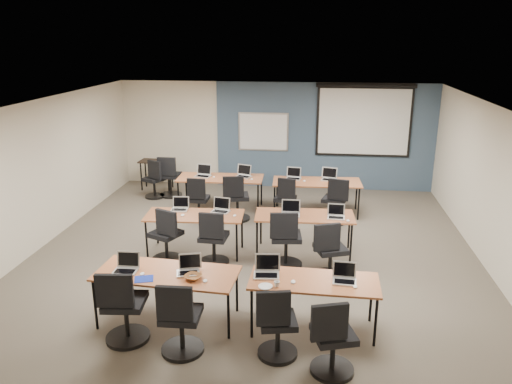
# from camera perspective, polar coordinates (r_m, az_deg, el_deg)

# --- Properties ---
(floor) EXTENTS (8.00, 9.00, 0.02)m
(floor) POSITION_cam_1_polar(r_m,az_deg,el_deg) (9.01, -0.36, -7.50)
(floor) COLOR #6B6354
(floor) RESTS_ON ground
(ceiling) EXTENTS (8.00, 9.00, 0.02)m
(ceiling) POSITION_cam_1_polar(r_m,az_deg,el_deg) (8.24, -0.39, 9.78)
(ceiling) COLOR white
(ceiling) RESTS_ON ground
(wall_back) EXTENTS (8.00, 0.04, 2.70)m
(wall_back) POSITION_cam_1_polar(r_m,az_deg,el_deg) (12.88, 2.21, 6.48)
(wall_back) COLOR beige
(wall_back) RESTS_ON ground
(wall_front) EXTENTS (8.00, 0.04, 2.70)m
(wall_front) POSITION_cam_1_polar(r_m,az_deg,el_deg) (4.48, -8.07, -15.91)
(wall_front) COLOR beige
(wall_front) RESTS_ON ground
(wall_left) EXTENTS (0.04, 9.00, 2.70)m
(wall_left) POSITION_cam_1_polar(r_m,az_deg,el_deg) (9.86, -24.12, 1.50)
(wall_left) COLOR beige
(wall_left) RESTS_ON ground
(wall_right) EXTENTS (0.04, 9.00, 2.70)m
(wall_right) POSITION_cam_1_polar(r_m,az_deg,el_deg) (8.96, 25.90, -0.22)
(wall_right) COLOR beige
(wall_right) RESTS_ON ground
(blue_accent_panel) EXTENTS (5.50, 0.04, 2.70)m
(blue_accent_panel) POSITION_cam_1_polar(r_m,az_deg,el_deg) (12.81, 7.81, 6.27)
(blue_accent_panel) COLOR #3D5977
(blue_accent_panel) RESTS_ON wall_back
(whiteboard) EXTENTS (1.28, 0.03, 0.98)m
(whiteboard) POSITION_cam_1_polar(r_m,az_deg,el_deg) (12.81, 0.84, 6.89)
(whiteboard) COLOR #B2B2B3
(whiteboard) RESTS_ON wall_back
(projector_screen) EXTENTS (2.40, 0.10, 1.82)m
(projector_screen) POSITION_cam_1_polar(r_m,az_deg,el_deg) (12.70, 12.25, 8.40)
(projector_screen) COLOR black
(projector_screen) RESTS_ON wall_back
(training_table_front_left) EXTENTS (1.93, 0.80, 0.73)m
(training_table_front_left) POSITION_cam_1_polar(r_m,az_deg,el_deg) (6.98, -10.14, -9.33)
(training_table_front_left) COLOR brown
(training_table_front_left) RESTS_ON floor
(training_table_front_right) EXTENTS (1.70, 0.71, 0.73)m
(training_table_front_right) POSITION_cam_1_polar(r_m,az_deg,el_deg) (6.71, 6.64, -10.36)
(training_table_front_right) COLOR #A76C49
(training_table_front_right) RESTS_ON floor
(training_table_mid_left) EXTENTS (1.75, 0.73, 0.73)m
(training_table_mid_left) POSITION_cam_1_polar(r_m,az_deg,el_deg) (9.04, -7.04, -2.85)
(training_table_mid_left) COLOR brown
(training_table_mid_left) RESTS_ON floor
(training_table_mid_right) EXTENTS (1.77, 0.74, 0.73)m
(training_table_mid_right) POSITION_cam_1_polar(r_m,az_deg,el_deg) (9.00, 5.57, -2.90)
(training_table_mid_right) COLOR brown
(training_table_mid_right) RESTS_ON floor
(training_table_back_left) EXTENTS (1.92, 0.80, 0.73)m
(training_table_back_left) POSITION_cam_1_polar(r_m,az_deg,el_deg) (11.33, -4.09, 1.48)
(training_table_back_left) COLOR brown
(training_table_back_left) RESTS_ON floor
(training_table_back_right) EXTENTS (1.93, 0.80, 0.73)m
(training_table_back_right) POSITION_cam_1_polar(r_m,az_deg,el_deg) (11.08, 6.96, 1.01)
(training_table_back_right) COLOR brown
(training_table_back_right) RESTS_ON floor
(laptop_0) EXTENTS (0.32, 0.27, 0.24)m
(laptop_0) POSITION_cam_1_polar(r_m,az_deg,el_deg) (7.10, -14.59, -8.23)
(laptop_0) COLOR #B9B9C8
(laptop_0) RESTS_ON training_table_front_left
(mouse_0) EXTENTS (0.08, 0.11, 0.03)m
(mouse_0) POSITION_cam_1_polar(r_m,az_deg,el_deg) (6.95, -12.88, -9.11)
(mouse_0) COLOR white
(mouse_0) RESTS_ON training_table_front_left
(task_chair_0) EXTENTS (0.57, 0.57, 1.05)m
(task_chair_0) POSITION_cam_1_polar(r_m,az_deg,el_deg) (6.76, -14.89, -13.08)
(task_chair_0) COLOR black
(task_chair_0) RESTS_ON floor
(laptop_1) EXTENTS (0.31, 0.26, 0.24)m
(laptop_1) POSITION_cam_1_polar(r_m,az_deg,el_deg) (6.89, -7.68, -8.63)
(laptop_1) COLOR silver
(laptop_1) RESTS_ON training_table_front_left
(mouse_1) EXTENTS (0.06, 0.09, 0.03)m
(mouse_1) POSITION_cam_1_polar(r_m,az_deg,el_deg) (6.64, -5.83, -10.07)
(mouse_1) COLOR white
(mouse_1) RESTS_ON training_table_front_left
(task_chair_1) EXTENTS (0.54, 0.54, 1.02)m
(task_chair_1) POSITION_cam_1_polar(r_m,az_deg,el_deg) (6.39, -8.67, -14.67)
(task_chair_1) COLOR black
(task_chair_1) RESTS_ON floor
(laptop_2) EXTENTS (0.34, 0.29, 0.26)m
(laptop_2) POSITION_cam_1_polar(r_m,az_deg,el_deg) (6.77, 1.24, -8.91)
(laptop_2) COLOR #AFAFAF
(laptop_2) RESTS_ON training_table_front_right
(mouse_2) EXTENTS (0.07, 0.10, 0.03)m
(mouse_2) POSITION_cam_1_polar(r_m,az_deg,el_deg) (6.60, 4.27, -10.20)
(mouse_2) COLOR white
(mouse_2) RESTS_ON training_table_front_right
(task_chair_2) EXTENTS (0.50, 0.50, 0.98)m
(task_chair_2) POSITION_cam_1_polar(r_m,az_deg,el_deg) (6.28, 2.37, -15.31)
(task_chair_2) COLOR black
(task_chair_2) RESTS_ON floor
(laptop_3) EXTENTS (0.30, 0.26, 0.23)m
(laptop_3) POSITION_cam_1_polar(r_m,az_deg,el_deg) (6.71, 10.07, -9.52)
(laptop_3) COLOR silver
(laptop_3) RESTS_ON training_table_front_right
(mouse_3) EXTENTS (0.08, 0.10, 0.03)m
(mouse_3) POSITION_cam_1_polar(r_m,az_deg,el_deg) (6.59, 11.26, -10.55)
(mouse_3) COLOR white
(mouse_3) RESTS_ON training_table_front_right
(task_chair_3) EXTENTS (0.53, 0.52, 1.00)m
(task_chair_3) POSITION_cam_1_polar(r_m,az_deg,el_deg) (6.06, 8.68, -16.73)
(task_chair_3) COLOR black
(task_chair_3) RESTS_ON floor
(laptop_4) EXTENTS (0.30, 0.26, 0.23)m
(laptop_4) POSITION_cam_1_polar(r_m,az_deg,el_deg) (9.29, -8.69, -1.67)
(laptop_4) COLOR silver
(laptop_4) RESTS_ON training_table_mid_left
(mouse_4) EXTENTS (0.09, 0.12, 0.04)m
(mouse_4) POSITION_cam_1_polar(r_m,az_deg,el_deg) (8.98, -8.38, -2.63)
(mouse_4) COLOR white
(mouse_4) RESTS_ON training_table_mid_left
(task_chair_4) EXTENTS (0.56, 0.53, 1.00)m
(task_chair_4) POSITION_cam_1_polar(r_m,az_deg,el_deg) (8.83, -10.21, -5.38)
(task_chair_4) COLOR black
(task_chair_4) RESTS_ON floor
(laptop_5) EXTENTS (0.32, 0.27, 0.24)m
(laptop_5) POSITION_cam_1_polar(r_m,az_deg,el_deg) (9.12, -4.02, -1.85)
(laptop_5) COLOR #B1B1B1
(laptop_5) RESTS_ON training_table_mid_left
(mouse_5) EXTENTS (0.09, 0.11, 0.03)m
(mouse_5) POSITION_cam_1_polar(r_m,az_deg,el_deg) (8.88, -2.46, -2.71)
(mouse_5) COLOR white
(mouse_5) RESTS_ON training_table_mid_left
(task_chair_5) EXTENTS (0.52, 0.52, 1.00)m
(task_chair_5) POSITION_cam_1_polar(r_m,az_deg,el_deg) (8.62, -4.90, -5.76)
(task_chair_5) COLOR black
(task_chair_5) RESTS_ON floor
(laptop_6) EXTENTS (0.34, 0.29, 0.25)m
(laptop_6) POSITION_cam_1_polar(r_m,az_deg,el_deg) (8.95, 3.98, -2.21)
(laptop_6) COLOR #B5B4B9
(laptop_6) RESTS_ON training_table_mid_right
(mouse_6) EXTENTS (0.08, 0.10, 0.03)m
(mouse_6) POSITION_cam_1_polar(r_m,az_deg,el_deg) (8.72, 4.44, -3.14)
(mouse_6) COLOR white
(mouse_6) RESTS_ON training_table_mid_right
(task_chair_6) EXTENTS (0.57, 0.57, 1.04)m
(task_chair_6) POSITION_cam_1_polar(r_m,az_deg,el_deg) (8.50, 3.39, -5.90)
(task_chair_6) COLOR black
(task_chair_6) RESTS_ON floor
(laptop_7) EXTENTS (0.30, 0.25, 0.23)m
(laptop_7) POSITION_cam_1_polar(r_m,az_deg,el_deg) (8.91, 9.15, -2.54)
(laptop_7) COLOR #A6A6AA
(laptop_7) RESTS_ON training_table_mid_right
(mouse_7) EXTENTS (0.08, 0.11, 0.03)m
(mouse_7) POSITION_cam_1_polar(r_m,az_deg,el_deg) (8.78, 10.48, -3.24)
(mouse_7) COLOR white
(mouse_7) RESTS_ON training_table_mid_right
(task_chair_7) EXTENTS (0.55, 0.53, 1.01)m
(task_chair_7) POSITION_cam_1_polar(r_m,az_deg,el_deg) (8.19, 8.38, -7.15)
(task_chair_7) COLOR black
(task_chair_7) RESTS_ON floor
(laptop_8) EXTENTS (0.35, 0.29, 0.26)m
(laptop_8) POSITION_cam_1_polar(r_m,az_deg,el_deg) (11.44, -6.04, 2.13)
(laptop_8) COLOR #A5A5AE
(laptop_8) RESTS_ON training_table_back_left
(mouse_8) EXTENTS (0.07, 0.10, 0.03)m
(mouse_8) POSITION_cam_1_polar(r_m,az_deg,el_deg) (11.32, -4.83, 1.72)
(mouse_8) COLOR white
(mouse_8) RESTS_ON training_table_back_left
(task_chair_8) EXTENTS (0.48, 0.48, 0.96)m
(task_chair_8) POSITION_cam_1_polar(r_m,az_deg,el_deg) (10.73, -6.62, -1.17)
(task_chair_8) COLOR black
(task_chair_8) RESTS_ON floor
(laptop_9) EXTENTS (0.34, 0.29, 0.26)m
(laptop_9) POSITION_cam_1_polar(r_m,az_deg,el_deg) (11.35, -1.41, 2.10)
(laptop_9) COLOR #B0B0B3
(laptop_9) RESTS_ON training_table_back_left
(mouse_9) EXTENTS (0.08, 0.10, 0.03)m
(mouse_9) POSITION_cam_1_polar(r_m,az_deg,el_deg) (11.11, -0.49, 1.48)
(mouse_9) COLOR white
(mouse_9) RESTS_ON training_table_back_left
(task_chair_9) EXTENTS (0.54, 0.54, 1.02)m
(task_chair_9) POSITION_cam_1_polar(r_m,az_deg,el_deg) (10.63, -2.25, -1.09)
(task_chair_9) COLOR black
(task_chair_9) RESTS_ON floor
(laptop_10) EXTENTS (0.32, 0.27, 0.25)m
(laptop_10) POSITION_cam_1_polar(r_m,az_deg,el_deg) (11.22, 4.32, 1.84)
(laptop_10) COLOR #AFAFBB
(laptop_10) RESTS_ON training_table_back_right
(mouse_10) EXTENTS (0.09, 0.11, 0.03)m
(mouse_10) POSITION_cam_1_polar(r_m,az_deg,el_deg) (11.02, 5.55, 1.26)
(mouse_10) COLOR white
(mouse_10) RESTS_ON training_table_back_right
(task_chair_10) EXTENTS (0.47, 0.47, 0.95)m
(task_chair_10) POSITION_cam_1_polar(r_m,az_deg,el_deg) (10.70, 3.38, -1.15)
(task_chair_10) COLOR black
(task_chair_10) RESTS_ON floor
(laptop_11) EXTENTS (0.34, 0.29, 0.26)m
(laptop_11) POSITION_cam_1_polar(r_m,az_deg,el_deg) (11.21, 8.39, 1.72)
(laptop_11) COLOR #A9A8AC
(laptop_11) RESTS_ON training_table_back_right
(mouse_11) EXTENTS (0.08, 0.10, 0.03)m
(mouse_11) POSITION_cam_1_polar(r_m,az_deg,el_deg) (11.01, 10.04, 1.06)
(mouse_11) COLOR white
(mouse_11) RESTS_ON training_table_back_right
(task_chair_11) EXTENTS (0.54, 0.53, 1.01)m
(task_chair_11) POSITION_cam_1_polar(r_m,az_deg,el_deg) (10.58, 9.02, -1.41)
(task_chair_11) COLOR black
(task_chair_11) RESTS_ON floor
(blue_mousepad) EXTENTS (0.29, 0.26, 0.01)m
(blue_mousepad) POSITION_cam_1_polar(r_m,az_deg,el_deg) (6.84, -12.69, -9.67)
(blue_mousepad) COLOR #1429A2
(blue_mousepad) RESTS_ON training_table_front_left
(snack_bowl) EXTENTS (0.30, 0.30, 0.06)m
(snack_bowl) POSITION_cam_1_polar(r_m,az_deg,el_deg) (6.72, -7.21, -9.62)
(snack_bowl) COLOR brown
(snack_bowl) RESTS_ON training_table_front_left
(snack_plate) EXTENTS (0.20, 0.20, 0.01)m
(snack_plate) POSITION_cam_1_polar(r_m,az_deg,el_deg) (6.49, 1.08, -10.73)
(snack_plate) COLOR white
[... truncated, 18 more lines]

